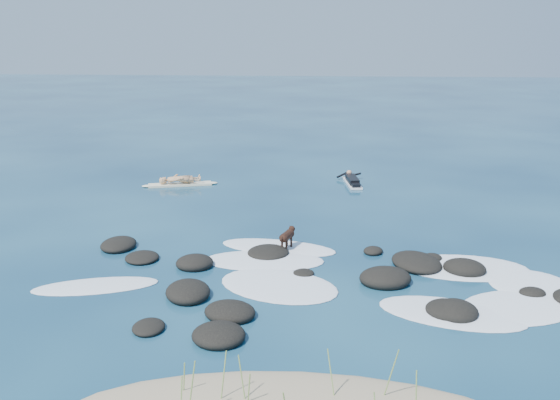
{
  "coord_description": "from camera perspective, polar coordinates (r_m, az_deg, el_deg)",
  "views": [
    {
      "loc": [
        0.51,
        -17.27,
        6.7
      ],
      "look_at": [
        -1.26,
        4.0,
        0.9
      ],
      "focal_mm": 40.0,
      "sensor_mm": 36.0,
      "label": 1
    }
  ],
  "objects": [
    {
      "name": "paddling_surfer_rig",
      "position": [
        28.41,
        6.61,
        1.78
      ],
      "size": [
        1.16,
        2.63,
        0.45
      ],
      "rotation": [
        0.0,
        0.0,
        1.72
      ],
      "color": "white",
      "rests_on": "ground"
    },
    {
      "name": "breaking_foam",
      "position": [
        17.62,
        8.08,
        -7.27
      ],
      "size": [
        14.97,
        6.91,
        0.12
      ],
      "color": "white",
      "rests_on": "ground"
    },
    {
      "name": "reef_rocks",
      "position": [
        17.2,
        3.53,
        -7.37
      ],
      "size": [
        14.14,
        7.36,
        0.56
      ],
      "color": "black",
      "rests_on": "ground"
    },
    {
      "name": "dog",
      "position": [
        19.65,
        0.68,
        -3.27
      ],
      "size": [
        0.52,
        1.09,
        0.72
      ],
      "rotation": [
        0.0,
        0.0,
        1.24
      ],
      "color": "black",
      "rests_on": "ground"
    },
    {
      "name": "ground",
      "position": [
        18.53,
        2.89,
        -6.02
      ],
      "size": [
        160.0,
        160.0,
        0.0
      ],
      "primitive_type": "plane",
      "color": "#0A2642",
      "rests_on": "ground"
    },
    {
      "name": "standing_surfer_rig",
      "position": [
        28.12,
        -9.18,
        2.81
      ],
      "size": [
        3.31,
        1.34,
        1.92
      ],
      "rotation": [
        0.0,
        0.0,
        0.28
      ],
      "color": "#F5ECC4",
      "rests_on": "ground"
    },
    {
      "name": "dune_grass",
      "position": [
        11.2,
        0.75,
        -17.76
      ],
      "size": [
        4.17,
        2.04,
        1.24
      ],
      "color": "#7C9E4C",
      "rests_on": "ground"
    }
  ]
}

